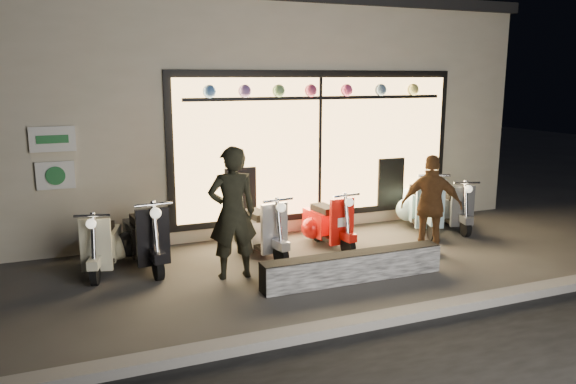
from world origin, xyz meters
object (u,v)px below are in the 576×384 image
scooter_silver (259,230)px  woman (431,206)px  graffiti_barrier (353,267)px  scooter_red (326,223)px  man (233,213)px

scooter_silver → woman: woman is taller
graffiti_barrier → scooter_red: size_ratio=2.02×
woman → man: bearing=29.9°
scooter_silver → scooter_red: bearing=-7.4°
graffiti_barrier → woman: 1.86m
scooter_silver → woman: size_ratio=0.85×
graffiti_barrier → scooter_red: 1.75m
scooter_red → woman: 1.75m
man → graffiti_barrier: bearing=156.3°
graffiti_barrier → man: 1.82m
graffiti_barrier → scooter_silver: bearing=115.5°
scooter_red → man: (-1.88, -0.92, 0.55)m
scooter_silver → scooter_red: size_ratio=1.03×
scooter_silver → man: size_ratio=0.73×
scooter_silver → scooter_red: 1.20m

